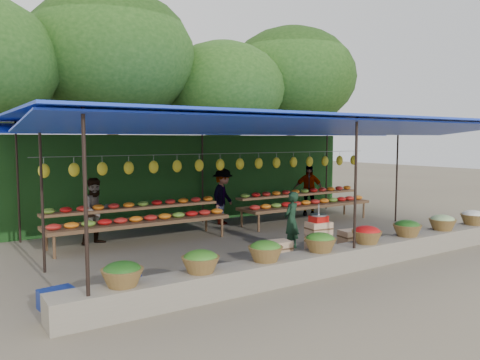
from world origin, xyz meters
TOP-DOWN VIEW (x-y plane):
  - ground at (0.00, 0.00)m, footprint 60.00×60.00m
  - stone_curb at (0.00, -2.75)m, footprint 10.60×0.55m
  - stall_canopy at (-0.00, 0.06)m, footprint 10.80×6.60m
  - produce_baskets at (-0.10, -2.75)m, footprint 8.98×0.58m
  - netting_backdrop at (0.00, 3.15)m, footprint 10.60×0.06m
  - tree_row at (0.50, 6.09)m, footprint 16.51×5.50m
  - fruit_table_left at (-2.49, 1.35)m, footprint 4.21×0.95m
  - fruit_table_right at (2.51, 1.35)m, footprint 4.21×0.95m
  - crate_counter at (-0.13, -2.06)m, footprint 2.39×0.39m
  - weighing_scale at (-0.11, -2.06)m, footprint 0.32×0.32m
  - vendor_seated at (0.05, -1.04)m, footprint 0.54×0.47m
  - customer_left at (-3.35, 1.77)m, footprint 0.87×0.76m
  - customer_mid at (0.34, 2.34)m, footprint 1.16×1.06m
  - customer_right at (3.42, 2.25)m, footprint 0.95×0.91m
  - blue_crate_front at (-3.94, -1.77)m, footprint 0.65×0.56m
  - blue_crate_back at (-5.00, -2.00)m, footprint 0.51×0.39m

SIDE VIEW (x-z plane):
  - ground at x=0.00m, z-range 0.00..0.00m
  - blue_crate_back at x=-5.00m, z-range 0.00..0.28m
  - blue_crate_front at x=-3.94m, z-range 0.00..0.32m
  - stone_curb at x=0.00m, z-range 0.00..0.40m
  - crate_counter at x=-0.13m, z-range -0.07..0.70m
  - produce_baskets at x=-0.10m, z-range 0.40..0.73m
  - fruit_table_left at x=-2.49m, z-range 0.14..1.07m
  - fruit_table_right at x=2.51m, z-range 0.14..1.07m
  - vendor_seated at x=0.05m, z-range 0.00..1.26m
  - customer_left at x=-3.35m, z-range 0.00..1.52m
  - customer_mid at x=0.34m, z-range 0.00..1.57m
  - customer_right at x=3.42m, z-range 0.00..1.58m
  - weighing_scale at x=-0.11m, z-range 0.68..1.02m
  - netting_backdrop at x=0.00m, z-range 0.00..2.50m
  - stall_canopy at x=0.00m, z-range 1.27..4.09m
  - tree_row at x=0.50m, z-range 1.14..8.26m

